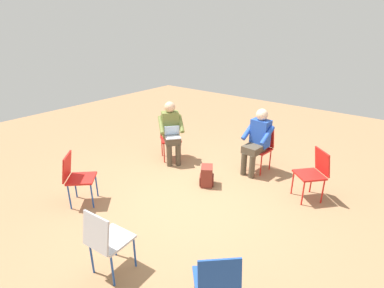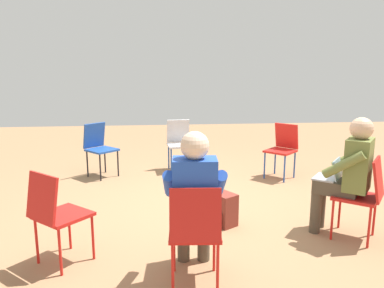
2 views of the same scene
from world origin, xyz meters
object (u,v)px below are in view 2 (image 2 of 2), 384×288
(chair_west, at_px, (179,141))
(person_with_laptop, at_px, (347,171))
(person_in_blue, at_px, (194,197))
(chair_northeast, at_px, (364,192))
(chair_southwest, at_px, (99,146))
(backpack_near_laptop_user, at_px, (223,211))
(chair_east, at_px, (195,229))
(chair_northwest, at_px, (283,147))
(chair_southeast, at_px, (56,211))

(chair_west, height_order, person_with_laptop, person_with_laptop)
(person_with_laptop, distance_m, person_in_blue, 1.73)
(chair_west, relative_size, chair_northeast, 1.00)
(person_with_laptop, bearing_deg, chair_southwest, 87.23)
(chair_west, relative_size, backpack_near_laptop_user, 2.36)
(chair_east, height_order, chair_northwest, same)
(chair_southeast, distance_m, person_in_blue, 1.22)
(chair_west, distance_m, backpack_near_laptop_user, 2.40)
(chair_northeast, bearing_deg, chair_southwest, 87.35)
(chair_southeast, relative_size, chair_northeast, 1.00)
(chair_southwest, height_order, chair_northwest, same)
(chair_east, xyz_separation_m, chair_west, (-3.54, 0.11, 0.00))
(chair_southeast, xyz_separation_m, chair_west, (-3.07, 1.26, 0.00))
(chair_southeast, height_order, chair_west, same)
(chair_southeast, height_order, chair_southwest, same)
(chair_southwest, relative_size, person_in_blue, 0.69)
(chair_west, bearing_deg, chair_northeast, 115.12)
(chair_northwest, xyz_separation_m, person_in_blue, (2.75, -1.69, 0.20))
(chair_northeast, bearing_deg, chair_east, 150.03)
(chair_west, bearing_deg, person_with_laptop, 113.99)
(person_in_blue, bearing_deg, person_with_laptop, 25.68)
(person_in_blue, height_order, backpack_near_laptop_user, person_in_blue)
(chair_northwest, bearing_deg, backpack_near_laptop_user, 100.25)
(chair_southeast, distance_m, chair_west, 3.32)
(chair_southwest, bearing_deg, person_with_laptop, 94.71)
(chair_southwest, height_order, person_with_laptop, person_with_laptop)
(chair_northwest, bearing_deg, chair_northeast, 137.71)
(chair_east, distance_m, person_in_blue, 0.26)
(chair_east, distance_m, chair_west, 3.54)
(chair_east, xyz_separation_m, chair_southwest, (-3.28, -1.18, 0.00))
(chair_southeast, bearing_deg, chair_east, 19.65)
(chair_northwest, height_order, backpack_near_laptop_user, chair_northwest)
(chair_northeast, distance_m, person_in_blue, 1.83)
(chair_east, height_order, backpack_near_laptop_user, chair_east)
(chair_east, relative_size, chair_west, 1.00)
(chair_east, bearing_deg, chair_west, 92.74)
(chair_east, height_order, chair_southwest, same)
(chair_east, distance_m, backpack_near_laptop_user, 1.30)
(chair_west, xyz_separation_m, backpack_near_laptop_user, (2.36, 0.33, -0.34))
(chair_northeast, distance_m, backpack_near_laptop_user, 1.45)
(chair_southeast, distance_m, person_with_laptop, 2.80)
(chair_west, height_order, backpack_near_laptop_user, chair_west)
(chair_northeast, distance_m, person_with_laptop, 0.26)
(person_with_laptop, bearing_deg, backpack_near_laptop_user, 110.62)
(person_with_laptop, bearing_deg, chair_west, 67.66)
(chair_southwest, xyz_separation_m, person_with_laptop, (2.49, 2.81, 0.20))
(chair_east, relative_size, backpack_near_laptop_user, 2.36)
(chair_southeast, distance_m, backpack_near_laptop_user, 1.78)
(chair_northeast, bearing_deg, chair_northwest, 40.29)
(chair_northwest, height_order, chair_west, same)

